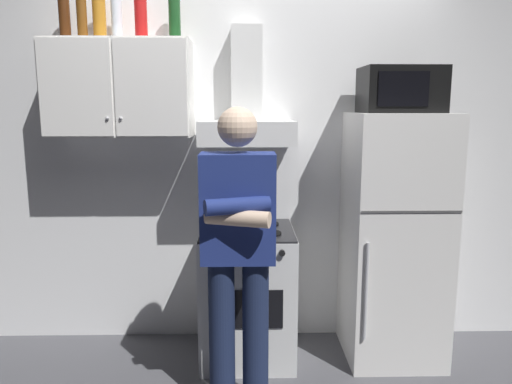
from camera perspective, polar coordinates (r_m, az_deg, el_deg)
name	(u,v)px	position (r m, az deg, el deg)	size (l,w,h in m)	color
ground_plane	(256,374)	(3.23, 0.00, -20.49)	(7.00, 7.00, 0.00)	#4C4C51
back_wall_tiled	(254,149)	(3.40, -0.22, 5.09)	(4.80, 0.10, 2.70)	white
upper_cabinet	(120,89)	(3.26, -15.59, 11.56)	(0.90, 0.37, 0.60)	white
stove_oven	(248,293)	(3.27, -0.99, -11.71)	(0.60, 0.62, 0.87)	silver
range_hood	(247,113)	(3.16, -1.07, 9.21)	(0.60, 0.44, 0.75)	white
refrigerator	(394,238)	(3.29, 15.82, -5.19)	(0.60, 0.62, 1.60)	white
microwave	(401,90)	(3.20, 16.53, 11.37)	(0.48, 0.37, 0.28)	black
person_standing	(238,252)	(2.54, -2.10, -6.96)	(0.38, 0.33, 1.64)	#192342
bottle_vodka_clear	(117,14)	(3.33, -15.99, 19.39)	(0.07, 0.07, 0.32)	silver
bottle_rum_dark	(64,17)	(3.43, -21.48, 18.49)	(0.07, 0.07, 0.29)	#47230F
bottle_wine_green	(174,16)	(3.27, -9.50, 19.66)	(0.07, 0.07, 0.31)	#19471E
bottle_beer_brown	(82,18)	(3.35, -19.67, 18.58)	(0.06, 0.06, 0.26)	brown
bottle_soda_red	(141,19)	(3.28, -13.30, 19.12)	(0.08, 0.08, 0.26)	red
bottle_liquor_amber	(99,16)	(3.37, -17.85, 19.02)	(0.08, 0.08, 0.31)	#B7721E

